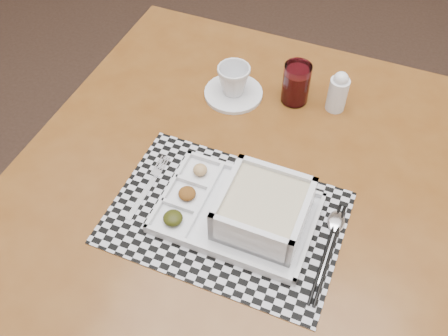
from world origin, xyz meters
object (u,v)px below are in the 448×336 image
at_px(dining_table, 249,196).
at_px(cup, 234,80).
at_px(juice_glass, 296,85).
at_px(creamer_bottle, 338,92).
at_px(serving_tray, 254,211).

bearing_deg(dining_table, cup, 113.22).
height_order(cup, juice_glass, juice_glass).
distance_m(dining_table, creamer_bottle, 0.34).
relative_size(cup, creamer_bottle, 0.75).
relative_size(serving_tray, cup, 4.11).
bearing_deg(juice_glass, creamer_bottle, -0.89).
xyz_separation_m(dining_table, serving_tray, (0.03, -0.12, 0.12)).
relative_size(serving_tray, juice_glass, 3.19).
bearing_deg(dining_table, serving_tray, -73.59).
bearing_deg(juice_glass, serving_tray, -91.90).
height_order(juice_glass, creamer_bottle, creamer_bottle).
bearing_deg(juice_glass, cup, -171.27).
distance_m(dining_table, cup, 0.30).
xyz_separation_m(serving_tray, cup, (-0.14, 0.36, 0.01)).
bearing_deg(dining_table, creamer_bottle, 60.63).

